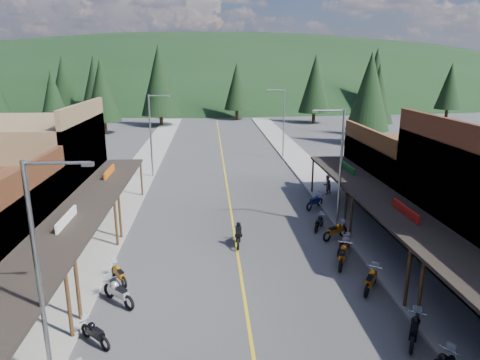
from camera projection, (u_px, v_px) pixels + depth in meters
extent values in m
plane|color=#38383A|center=(243.00, 290.00, 21.10)|extent=(220.00, 220.00, 0.00)
cube|color=gold|center=(226.00, 182.00, 40.34)|extent=(0.15, 90.00, 0.01)
cube|color=gray|center=(133.00, 183.00, 39.72)|extent=(3.40, 94.00, 0.15)
cube|color=gray|center=(317.00, 179.00, 40.93)|extent=(3.40, 94.00, 0.15)
cylinder|color=#472D19|center=(69.00, 306.00, 16.93)|extent=(0.16, 0.16, 3.00)
cube|color=#3F2111|center=(37.00, 224.00, 21.21)|extent=(0.30, 9.00, 6.20)
cube|color=black|center=(67.00, 225.00, 21.34)|extent=(3.20, 9.00, 0.18)
cylinder|color=#472D19|center=(78.00, 291.00, 18.09)|extent=(0.16, 0.16, 3.00)
cylinder|color=#472D19|center=(116.00, 224.00, 25.59)|extent=(0.16, 0.16, 3.00)
cube|color=silver|center=(67.00, 221.00, 21.29)|extent=(0.12, 3.00, 0.70)
cube|color=brown|center=(32.00, 171.00, 30.07)|extent=(8.00, 10.20, 7.00)
cube|color=brown|center=(88.00, 161.00, 30.18)|extent=(0.30, 10.20, 8.20)
cube|color=black|center=(110.00, 176.00, 30.57)|extent=(3.20, 10.20, 0.18)
cylinder|color=#472D19|center=(120.00, 217.00, 26.74)|extent=(0.16, 0.16, 3.00)
cylinder|color=#472D19|center=(142.00, 179.00, 35.40)|extent=(0.16, 0.16, 3.00)
cube|color=#CC590C|center=(109.00, 173.00, 30.52)|extent=(0.12, 3.00, 0.70)
cylinder|color=#472D19|center=(420.00, 292.00, 17.93)|extent=(0.16, 0.16, 3.00)
cube|color=#562B19|center=(434.00, 196.00, 22.36)|extent=(0.30, 9.00, 8.20)
cube|color=black|center=(405.00, 216.00, 22.55)|extent=(3.20, 9.00, 0.18)
cylinder|color=#472D19|center=(407.00, 279.00, 19.09)|extent=(0.16, 0.16, 3.00)
cylinder|color=#472D19|center=(351.00, 218.00, 26.59)|extent=(0.16, 0.16, 3.00)
cube|color=#B2140F|center=(405.00, 213.00, 22.50)|extent=(0.12, 3.00, 0.70)
cube|color=#4C2D16|center=(416.00, 177.00, 32.29)|extent=(8.00, 10.20, 5.00)
cube|color=#4C2D16|center=(367.00, 170.00, 31.86)|extent=(0.30, 10.20, 6.20)
cube|color=black|center=(348.00, 172.00, 31.79)|extent=(3.20, 10.20, 0.18)
cylinder|color=#472D19|center=(345.00, 211.00, 27.75)|extent=(0.16, 0.16, 3.00)
cylinder|color=#472D19|center=(313.00, 176.00, 36.41)|extent=(0.16, 0.16, 3.00)
cube|color=#14591E|center=(348.00, 169.00, 31.73)|extent=(0.12, 3.00, 0.70)
cylinder|color=gray|center=(39.00, 281.00, 13.78)|extent=(0.16, 0.16, 8.00)
cylinder|color=gray|center=(57.00, 163.00, 12.82)|extent=(2.00, 0.10, 0.10)
cube|color=gray|center=(88.00, 164.00, 12.90)|extent=(0.35, 0.18, 0.12)
cylinder|color=gray|center=(151.00, 137.00, 40.72)|extent=(0.16, 0.16, 8.00)
cylinder|color=gray|center=(159.00, 96.00, 39.76)|extent=(2.00, 0.10, 0.10)
cube|color=gray|center=(169.00, 96.00, 39.83)|extent=(0.35, 0.18, 0.12)
cylinder|color=gray|center=(341.00, 170.00, 28.24)|extent=(0.16, 0.16, 8.00)
cylinder|color=gray|center=(329.00, 110.00, 27.14)|extent=(2.00, 0.10, 0.10)
cube|color=gray|center=(315.00, 111.00, 27.09)|extent=(0.35, 0.18, 0.12)
cylinder|color=gray|center=(284.00, 124.00, 49.40)|extent=(0.16, 0.16, 8.00)
cylinder|color=gray|center=(276.00, 90.00, 48.31)|extent=(2.00, 0.10, 0.10)
cube|color=gray|center=(268.00, 90.00, 48.26)|extent=(0.35, 0.18, 0.12)
ellipsoid|color=black|center=(213.00, 95.00, 150.98)|extent=(310.00, 140.00, 60.00)
cylinder|color=black|center=(98.00, 113.00, 86.51)|extent=(0.60, 0.60, 2.00)
cone|color=black|center=(95.00, 82.00, 84.86)|extent=(5.88, 5.88, 10.50)
cylinder|color=black|center=(161.00, 120.00, 75.94)|extent=(0.60, 0.60, 2.00)
cone|color=black|center=(159.00, 80.00, 74.10)|extent=(6.72, 6.72, 12.00)
cylinder|color=black|center=(237.00, 115.00, 84.61)|extent=(0.60, 0.60, 2.00)
cone|color=black|center=(237.00, 86.00, 83.16)|extent=(5.04, 5.04, 9.00)
cylinder|color=black|center=(314.00, 118.00, 79.82)|extent=(0.60, 0.60, 2.00)
cone|color=black|center=(315.00, 83.00, 78.17)|extent=(5.88, 5.88, 10.50)
cylinder|color=black|center=(373.00, 110.00, 92.48)|extent=(0.60, 0.60, 2.00)
cone|color=black|center=(376.00, 77.00, 90.63)|extent=(6.72, 6.72, 12.00)
cylinder|color=black|center=(446.00, 114.00, 85.62)|extent=(0.60, 0.60, 2.00)
cone|color=black|center=(450.00, 86.00, 84.17)|extent=(5.04, 5.04, 9.00)
cylinder|color=black|center=(67.00, 111.00, 91.73)|extent=(0.60, 0.60, 2.00)
cone|color=black|center=(64.00, 81.00, 90.08)|extent=(5.88, 5.88, 10.50)
cylinder|color=black|center=(58.00, 138.00, 57.79)|extent=(0.60, 0.60, 2.00)
cone|color=black|center=(54.00, 101.00, 56.47)|extent=(4.48, 4.48, 8.00)
cylinder|color=black|center=(375.00, 129.00, 65.80)|extent=(0.60, 0.60, 2.00)
cone|color=black|center=(378.00, 94.00, 64.38)|extent=(4.93, 4.93, 8.80)
cylinder|color=black|center=(105.00, 127.00, 67.69)|extent=(0.60, 0.60, 2.00)
cone|color=black|center=(102.00, 90.00, 66.16)|extent=(5.38, 5.38, 9.60)
cylinder|color=black|center=(366.00, 137.00, 58.79)|extent=(0.60, 0.60, 2.00)
cone|color=black|center=(370.00, 91.00, 57.15)|extent=(5.82, 5.82, 10.40)
imported|color=brown|center=(327.00, 185.00, 35.82)|extent=(0.92, 0.81, 1.64)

